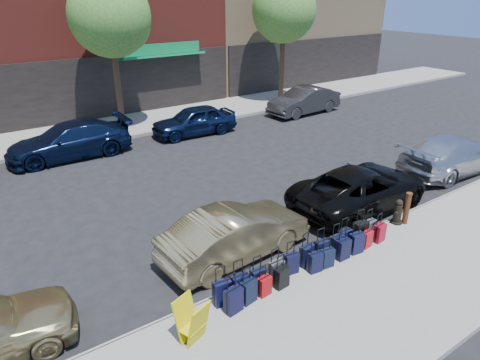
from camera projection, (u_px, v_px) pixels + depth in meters
ground at (209, 202)px, 14.66m from camera, size 120.00×120.00×0.00m
sidewalk_near at (356, 305)px, 9.75m from camera, size 60.00×4.00×0.15m
sidewalk_far at (110, 128)px, 22.14m from camera, size 60.00×4.00×0.15m
curb_near at (297, 263)px, 11.27m from camera, size 60.00×0.08×0.15m
curb_far at (124, 138)px, 20.62m from camera, size 60.00×0.08×0.15m
tree_center at (113, 18)px, 19.91m from camera, size 3.80×3.80×7.27m
tree_right at (286, 12)px, 25.36m from camera, size 3.80×3.80×7.27m
suitcase_front_0 at (222, 293)px, 9.56m from camera, size 0.42×0.26×0.98m
suitcase_front_1 at (240, 286)px, 9.75m from camera, size 0.42×0.24×1.00m
suitcase_front_2 at (258, 279)px, 10.04m from camera, size 0.38×0.23×0.90m
suitcase_front_3 at (276, 271)px, 10.32m from camera, size 0.38×0.21×0.91m
suitcase_front_4 at (291, 263)px, 10.63m from camera, size 0.39×0.25×0.88m
suitcase_front_5 at (306, 255)px, 10.93m from camera, size 0.42×0.28×0.93m
suitcase_front_6 at (321, 250)px, 11.15m from camera, size 0.39×0.23×0.91m
suitcase_front_7 at (336, 245)px, 11.40m from camera, size 0.37×0.21×0.90m
suitcase_front_8 at (345, 239)px, 11.64m from camera, size 0.38×0.21×0.91m
suitcase_front_9 at (360, 232)px, 11.93m from camera, size 0.43×0.26×0.99m
suitcase_front_10 at (369, 229)px, 12.15m from camera, size 0.37×0.22×0.88m
suitcase_back_0 at (234, 300)px, 9.34m from camera, size 0.43×0.29×0.96m
suitcase_back_1 at (248, 291)px, 9.64m from camera, size 0.41×0.28×0.90m
suitcase_back_2 at (264, 286)px, 9.88m from camera, size 0.35×0.22×0.78m
suitcase_back_3 at (281, 277)px, 10.13m from camera, size 0.38×0.25×0.86m
suitcase_back_5 at (315, 262)px, 10.69m from camera, size 0.38×0.25×0.86m
suitcase_back_6 at (327, 258)px, 10.89m from camera, size 0.37×0.24×0.83m
suitcase_back_7 at (343, 249)px, 11.20m from camera, size 0.39×0.23×0.91m
suitcase_back_8 at (356, 243)px, 11.45m from camera, size 0.42×0.27×0.94m
suitcase_back_9 at (367, 239)px, 11.72m from camera, size 0.35×0.23×0.78m
suitcase_back_10 at (379, 233)px, 11.98m from camera, size 0.38×0.25×0.85m
fire_hydrant at (398, 212)px, 12.89m from camera, size 0.40×0.35×0.79m
bollard at (407, 208)px, 12.81m from camera, size 0.19×0.19×1.01m
display_rack at (192, 321)px, 8.51m from camera, size 0.70×0.73×0.95m
car_near_1 at (236, 234)px, 11.40m from camera, size 4.36×1.79×1.40m
car_near_2 at (360, 188)px, 14.00m from camera, size 5.13×2.47×1.41m
car_near_3 at (453, 155)px, 16.75m from camera, size 5.10×2.27×1.45m
car_far_1 at (69, 140)px, 18.26m from camera, size 5.18×2.16×1.49m
car_far_2 at (194, 120)px, 21.14m from camera, size 4.30×1.96×1.43m
car_far_3 at (304, 101)px, 24.72m from camera, size 4.63×1.81×1.50m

